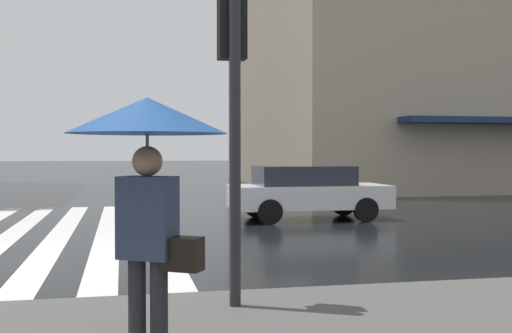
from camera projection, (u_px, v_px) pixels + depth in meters
The scene contains 4 objects.
ground_plane at pixel (1, 267), 9.71m from camera, with size 220.00×220.00×0.00m, color black.
traffic_signal_post at pixel (233, 70), 6.74m from camera, with size 0.44×0.30×3.48m.
car_white at pixel (307, 191), 16.45m from camera, with size 1.85×4.10×1.41m.
pedestrian_with_floral_umbrella at pixel (148, 145), 4.55m from camera, with size 1.17×1.17×2.03m.
Camera 1 is at (-10.28, -1.84, 1.79)m, focal length 44.16 mm.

